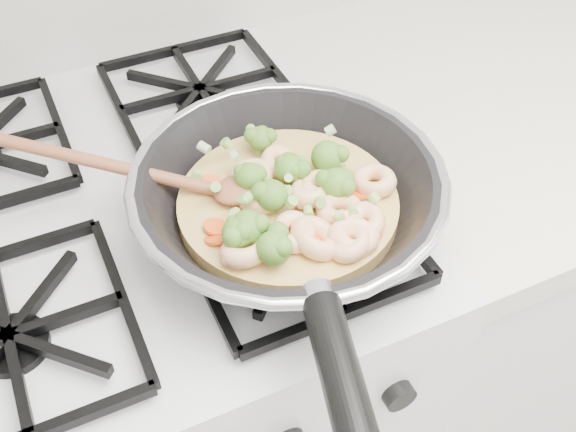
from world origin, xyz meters
name	(u,v)px	position (x,y,z in m)	size (l,w,h in m)	color
stove	(170,396)	(0.00, 1.70, 0.46)	(0.60, 0.60, 0.92)	white
counter_right	(557,245)	(0.80, 1.70, 0.45)	(1.00, 0.60, 0.90)	white
skillet	(289,200)	(0.15, 1.57, 0.96)	(0.47, 0.53, 0.11)	black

